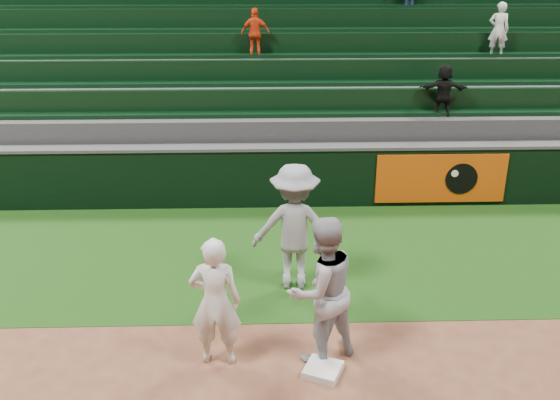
# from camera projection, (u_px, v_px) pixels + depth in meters

# --- Properties ---
(ground) EXTENTS (70.00, 70.00, 0.00)m
(ground) POSITION_uv_depth(u_px,v_px,m) (308.00, 364.00, 7.90)
(ground) COLOR brown
(ground) RESTS_ON ground
(foul_grass) EXTENTS (36.00, 4.20, 0.01)m
(foul_grass) POSITION_uv_depth(u_px,v_px,m) (295.00, 254.00, 10.67)
(foul_grass) COLOR #14370D
(foul_grass) RESTS_ON ground
(first_base) EXTENTS (0.56, 0.56, 0.10)m
(first_base) POSITION_uv_depth(u_px,v_px,m) (323.00, 370.00, 7.71)
(first_base) COLOR silver
(first_base) RESTS_ON ground
(first_baseman) EXTENTS (0.65, 0.45, 1.73)m
(first_baseman) POSITION_uv_depth(u_px,v_px,m) (215.00, 302.00, 7.64)
(first_baseman) COLOR white
(first_baseman) RESTS_ON ground
(baserunner) EXTENTS (1.18, 1.10, 1.94)m
(baserunner) POSITION_uv_depth(u_px,v_px,m) (321.00, 290.00, 7.70)
(baserunner) COLOR #A7A9B2
(baserunner) RESTS_ON ground
(base_coach) EXTENTS (1.33, 0.83, 1.98)m
(base_coach) POSITION_uv_depth(u_px,v_px,m) (295.00, 227.00, 9.34)
(base_coach) COLOR #92959F
(base_coach) RESTS_ON foul_grass
(field_wall) EXTENTS (36.00, 0.45, 1.25)m
(field_wall) POSITION_uv_depth(u_px,v_px,m) (291.00, 175.00, 12.46)
(field_wall) COLOR black
(field_wall) RESTS_ON ground
(stadium_seating) EXTENTS (36.00, 5.95, 4.96)m
(stadium_seating) POSITION_uv_depth(u_px,v_px,m) (284.00, 83.00, 15.53)
(stadium_seating) COLOR #333335
(stadium_seating) RESTS_ON ground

